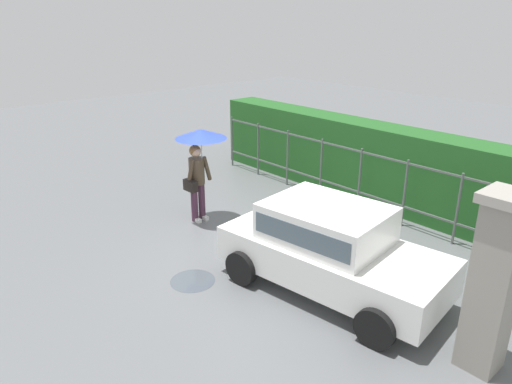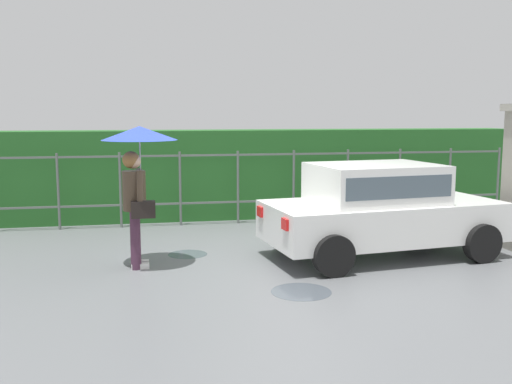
# 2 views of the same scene
# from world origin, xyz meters

# --- Properties ---
(ground_plane) EXTENTS (40.00, 40.00, 0.00)m
(ground_plane) POSITION_xyz_m (0.00, 0.00, 0.00)
(ground_plane) COLOR slate
(car) EXTENTS (3.90, 2.25, 1.48)m
(car) POSITION_xyz_m (1.43, -0.11, 0.80)
(car) COLOR white
(car) RESTS_ON ground
(pedestrian) EXTENTS (1.10, 1.10, 2.08)m
(pedestrian) POSITION_xyz_m (-2.30, -0.05, 1.60)
(pedestrian) COLOR #47283D
(pedestrian) RESTS_ON ground
(fence_section) EXTENTS (10.66, 0.05, 1.50)m
(fence_section) POSITION_xyz_m (0.25, 3.04, 0.82)
(fence_section) COLOR #59605B
(fence_section) RESTS_ON ground
(hedge_row) EXTENTS (11.61, 0.90, 1.90)m
(hedge_row) POSITION_xyz_m (0.25, 3.83, 0.95)
(hedge_row) COLOR #235B23
(hedge_row) RESTS_ON ground
(puddle_near) EXTENTS (0.78, 0.78, 0.00)m
(puddle_near) POSITION_xyz_m (-0.26, -1.69, 0.00)
(puddle_near) COLOR #4C545B
(puddle_near) RESTS_ON ground
(puddle_far) EXTENTS (0.63, 0.63, 0.00)m
(puddle_far) POSITION_xyz_m (-1.55, 0.57, 0.00)
(puddle_far) COLOR #4C545B
(puddle_far) RESTS_ON ground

